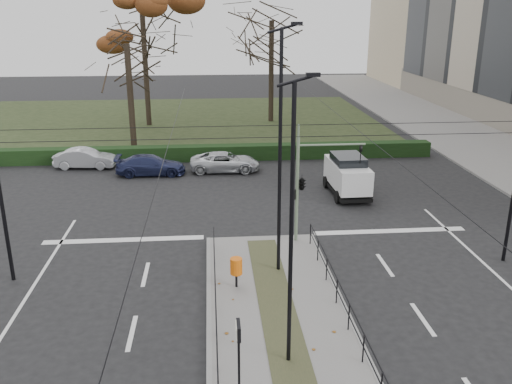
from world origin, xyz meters
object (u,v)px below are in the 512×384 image
(streetlamp_median_near, at_px, (292,227))
(info_panel, at_px, (238,338))
(traffic_light, at_px, (304,181))
(parked_car_second, at_px, (85,158))
(parked_car_fourth, at_px, (225,162))
(white_van, at_px, (347,174))
(streetlamp_median_far, at_px, (281,153))
(bare_tree_center, at_px, (272,28))
(rust_tree, at_px, (142,10))
(parked_car_third, at_px, (151,165))
(bare_tree_near, at_px, (127,52))
(litter_bin, at_px, (236,267))

(streetlamp_median_near, bearing_deg, info_panel, -141.29)
(traffic_light, xyz_separation_m, parked_car_second, (-11.87, 12.92, -2.17))
(parked_car_fourth, xyz_separation_m, white_van, (6.49, -5.12, 0.56))
(streetlamp_median_far, xyz_separation_m, bare_tree_center, (3.01, 29.70, 3.41))
(info_panel, xyz_separation_m, parked_car_fourth, (0.30, 21.00, -1.13))
(rust_tree, bearing_deg, parked_car_third, -83.86)
(bare_tree_near, bearing_deg, rust_tree, 87.95)
(litter_bin, relative_size, info_panel, 0.55)
(streetlamp_median_near, xyz_separation_m, parked_car_third, (-5.77, 19.43, -3.62))
(rust_tree, bearing_deg, streetlamp_median_near, -77.91)
(litter_bin, distance_m, parked_car_fourth, 15.36)
(litter_bin, height_order, parked_car_fourth, litter_bin)
(parked_car_third, bearing_deg, streetlamp_median_near, -162.57)
(streetlamp_median_near, bearing_deg, streetlamp_median_far, 85.73)
(parked_car_third, distance_m, bare_tree_near, 9.61)
(streetlamp_median_near, height_order, bare_tree_near, bare_tree_near)
(parked_car_third, bearing_deg, streetlamp_median_far, -154.85)
(rust_tree, height_order, bare_tree_near, rust_tree)
(bare_tree_center, bearing_deg, streetlamp_median_far, -95.79)
(parked_car_fourth, distance_m, bare_tree_center, 17.93)
(traffic_light, xyz_separation_m, bare_tree_center, (1.66, 26.97, 5.38))
(parked_car_second, xyz_separation_m, bare_tree_center, (13.53, 14.05, 7.55))
(parked_car_fourth, height_order, white_van, white_van)
(info_panel, bearing_deg, bare_tree_near, 102.63)
(parked_car_second, height_order, rust_tree, rust_tree)
(info_panel, xyz_separation_m, white_van, (6.79, 15.88, -0.57))
(rust_tree, bearing_deg, parked_car_second, -101.52)
(parked_car_fourth, bearing_deg, streetlamp_median_near, -174.59)
(parked_car_third, relative_size, parked_car_fourth, 0.97)
(litter_bin, distance_m, parked_car_third, 15.64)
(info_panel, distance_m, parked_car_third, 21.09)
(traffic_light, bearing_deg, bare_tree_center, 86.48)
(traffic_light, height_order, parked_car_fourth, traffic_light)
(parked_car_third, distance_m, white_van, 12.06)
(litter_bin, xyz_separation_m, bare_tree_near, (-6.42, 22.01, 5.93))
(streetlamp_median_near, distance_m, parked_car_second, 23.87)
(parked_car_third, bearing_deg, rust_tree, 7.02)
(info_panel, relative_size, streetlamp_median_far, 0.22)
(bare_tree_center, distance_m, bare_tree_near, 14.32)
(streetlamp_median_near, distance_m, bare_tree_center, 35.77)
(streetlamp_median_near, height_order, rust_tree, rust_tree)
(streetlamp_median_near, distance_m, streetlamp_median_far, 5.72)
(parked_car_second, distance_m, white_van, 16.78)
(info_panel, relative_size, bare_tree_center, 0.18)
(bare_tree_near, bearing_deg, litter_bin, -73.74)
(parked_car_fourth, xyz_separation_m, bare_tree_near, (-6.50, 6.65, 6.27))
(parked_car_second, relative_size, rust_tree, 0.31)
(traffic_light, bearing_deg, rust_tree, 109.34)
(litter_bin, distance_m, streetlamp_median_far, 4.37)
(white_van, relative_size, bare_tree_near, 0.42)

